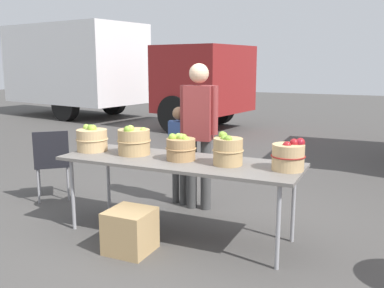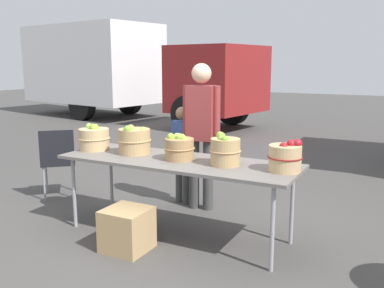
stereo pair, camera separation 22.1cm
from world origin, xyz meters
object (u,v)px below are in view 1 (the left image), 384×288
apple_basket_green_3 (228,150)px  folding_chair (52,159)px  apple_basket_green_1 (134,141)px  apple_basket_red_0 (289,156)px  market_table (179,164)px  box_truck (101,68)px  produce_crate (130,231)px  child_customer (179,147)px  vendor_adult (199,125)px  apple_basket_green_2 (181,148)px  apple_basket_green_0 (92,139)px

apple_basket_green_3 → folding_chair: size_ratio=0.34×
apple_basket_green_1 → apple_basket_red_0: size_ratio=1.15×
market_table → apple_basket_green_3: 0.51m
box_truck → produce_crate: size_ratio=20.89×
child_customer → vendor_adult: bearing=-176.9°
produce_crate → market_table: bearing=65.2°
market_table → folding_chair: size_ratio=2.67×
market_table → box_truck: size_ratio=0.29×
folding_chair → apple_basket_red_0: bearing=132.2°
market_table → box_truck: box_truck is taller
apple_basket_green_2 → folding_chair: 1.96m
apple_basket_green_3 → vendor_adult: size_ratio=0.18×
apple_basket_red_0 → box_truck: size_ratio=0.04×
vendor_adult → child_customer: (-0.28, 0.06, -0.29)m
apple_basket_green_2 → apple_basket_red_0: (1.00, 0.03, 0.01)m
vendor_adult → folding_chair: bearing=7.3°
folding_chair → apple_basket_green_1: bearing=125.4°
apple_basket_green_2 → child_customer: size_ratio=0.25×
apple_basket_green_2 → market_table: bearing=-152.6°
apple_basket_green_3 → apple_basket_red_0: (0.54, 0.03, -0.01)m
apple_basket_red_0 → folding_chair: size_ratio=0.34×
box_truck → produce_crate: 9.44m
apple_basket_red_0 → vendor_adult: size_ratio=0.18×
apple_basket_green_3 → produce_crate: size_ratio=0.77×
apple_basket_green_3 → child_customer: child_customer is taller
apple_basket_green_0 → produce_crate: size_ratio=0.87×
apple_basket_green_1 → apple_basket_green_2: 0.54m
apple_basket_green_0 → apple_basket_green_3: size_ratio=1.14×
apple_basket_green_0 → folding_chair: apple_basket_green_0 is taller
apple_basket_green_1 → box_truck: size_ratio=0.04×
apple_basket_green_1 → produce_crate: (0.28, -0.54, -0.69)m
apple_basket_green_2 → folding_chair: size_ratio=0.34×
apple_basket_green_0 → vendor_adult: bearing=42.1°
vendor_adult → folding_chair: size_ratio=1.91×
apple_basket_green_0 → apple_basket_green_3: apple_basket_green_3 is taller
apple_basket_green_3 → child_customer: bearing=136.7°
apple_basket_green_3 → folding_chair: (-2.36, 0.34, -0.37)m
apple_basket_green_3 → child_customer: size_ratio=0.25×
apple_basket_green_3 → folding_chair: bearing=171.9°
market_table → child_customer: size_ratio=1.99×
produce_crate → child_customer: bearing=97.7°
folding_chair → market_table: bearing=127.7°
apple_basket_green_2 → apple_basket_red_0: bearing=2.0°
apple_basket_green_2 → produce_crate: bearing=-116.1°
box_truck → produce_crate: (5.71, -7.40, -1.30)m
apple_basket_green_1 → child_customer: size_ratio=0.29×
apple_basket_green_2 → produce_crate: apple_basket_green_2 is taller
market_table → apple_basket_red_0: size_ratio=7.85×
apple_basket_red_0 → vendor_adult: bearing=147.2°
box_truck → folding_chair: (4.07, -6.55, -0.98)m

